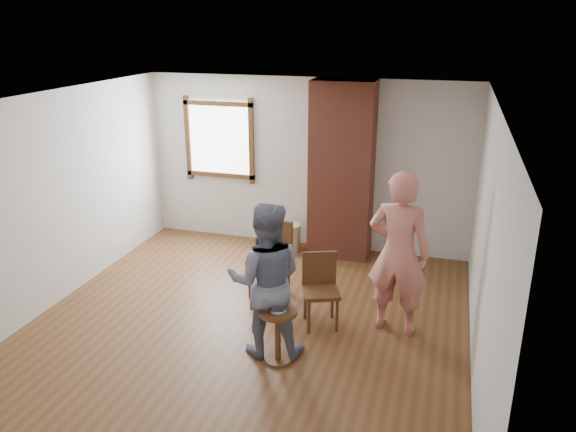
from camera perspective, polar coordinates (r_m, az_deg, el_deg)
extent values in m
plane|color=brown|center=(6.63, -4.44, -11.42)|extent=(5.50, 5.50, 0.00)
cube|color=silver|center=(8.57, 1.85, 5.29)|extent=(5.00, 0.04, 2.60)
cube|color=silver|center=(7.31, -23.37, 1.17)|extent=(0.04, 5.50, 2.60)
cube|color=silver|center=(5.71, 19.42, -3.23)|extent=(0.04, 5.50, 2.60)
cube|color=white|center=(5.75, -5.12, 11.43)|extent=(5.00, 5.50, 0.04)
cube|color=brown|center=(8.92, -7.01, 7.68)|extent=(1.14, 0.06, 1.34)
cube|color=white|center=(8.93, -6.96, 7.71)|extent=(1.00, 0.02, 1.20)
cube|color=#984936|center=(8.21, 5.47, 4.57)|extent=(0.90, 0.50, 2.60)
cylinder|color=tan|center=(8.62, 0.18, -2.20)|extent=(0.38, 0.38, 0.43)
cylinder|color=black|center=(8.81, -2.80, -2.68)|extent=(0.19, 0.19, 0.16)
cube|color=brown|center=(7.15, -1.93, -4.54)|extent=(0.52, 0.52, 0.05)
cylinder|color=brown|center=(7.19, -3.90, -6.59)|extent=(0.04, 0.04, 0.49)
cylinder|color=brown|center=(7.03, -1.26, -7.17)|extent=(0.04, 0.04, 0.49)
cylinder|color=brown|center=(7.48, -2.51, -5.48)|extent=(0.04, 0.04, 0.49)
cylinder|color=brown|center=(7.33, 0.05, -6.01)|extent=(0.04, 0.04, 0.49)
cube|color=brown|center=(7.23, -1.19, -2.18)|extent=(0.46, 0.12, 0.49)
cube|color=brown|center=(6.50, 3.39, -7.73)|extent=(0.52, 0.52, 0.05)
cylinder|color=brown|center=(6.44, 2.13, -10.15)|extent=(0.04, 0.04, 0.43)
cylinder|color=brown|center=(6.49, 5.00, -9.98)|extent=(0.04, 0.04, 0.43)
cylinder|color=brown|center=(6.72, 1.76, -8.79)|extent=(0.04, 0.04, 0.43)
cylinder|color=brown|center=(6.77, 4.51, -8.65)|extent=(0.04, 0.04, 0.43)
cube|color=brown|center=(6.57, 3.18, -5.35)|extent=(0.38, 0.18, 0.43)
cylinder|color=brown|center=(5.78, -1.06, -9.70)|extent=(0.40, 0.40, 0.04)
cylinder|color=brown|center=(5.92, -1.04, -12.16)|extent=(0.06, 0.06, 0.54)
cylinder|color=brown|center=(6.07, -1.02, -14.37)|extent=(0.28, 0.28, 0.03)
cylinder|color=white|center=(5.76, -1.06, -9.50)|extent=(0.18, 0.18, 0.01)
cube|color=white|center=(5.75, -0.96, -9.21)|extent=(0.08, 0.07, 0.06)
imported|color=#131A34|center=(5.82, -2.25, -6.55)|extent=(0.96, 0.83, 1.68)
imported|color=#CD7466|center=(6.32, 11.17, -3.73)|extent=(0.74, 0.54, 1.89)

